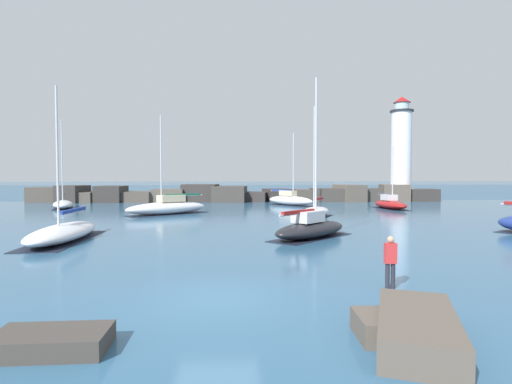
{
  "coord_description": "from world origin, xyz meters",
  "views": [
    {
      "loc": [
        0.44,
        -11.65,
        3.57
      ],
      "look_at": [
        2.45,
        21.5,
        2.31
      ],
      "focal_mm": 28.0,
      "sensor_mm": 36.0,
      "label": 1
    }
  ],
  "objects": [
    {
      "name": "ground_plane",
      "position": [
        0.0,
        0.0,
        0.0
      ],
      "size": [
        600.0,
        600.0,
        0.0
      ],
      "primitive_type": "plane",
      "color": "#336084"
    },
    {
      "name": "sailboat_moored_7",
      "position": [
        18.09,
        31.77,
        0.57
      ],
      "size": [
        2.57,
        6.54,
        7.01
      ],
      "color": "maroon",
      "rests_on": "ground"
    },
    {
      "name": "breakwater_jetty",
      "position": [
        0.88,
        46.08,
        1.01
      ],
      "size": [
        58.5,
        6.75,
        2.49
      ],
      "color": "#4C443D",
      "rests_on": "ground"
    },
    {
      "name": "sailboat_moored_1",
      "position": [
        7.78,
        23.03,
        0.52
      ],
      "size": [
        4.34,
        5.79,
        9.66
      ],
      "color": "white",
      "rests_on": "ground"
    },
    {
      "name": "lighthouse",
      "position": [
        26.07,
        47.42,
        6.89
      ],
      "size": [
        4.03,
        4.03,
        15.65
      ],
      "color": "gray",
      "rests_on": "ground"
    },
    {
      "name": "foreground_rocks",
      "position": [
        2.71,
        -3.4,
        0.3
      ],
      "size": [
        10.18,
        3.83,
        0.66
      ],
      "color": "brown",
      "rests_on": "ground"
    },
    {
      "name": "sailboat_moored_2",
      "position": [
        7.68,
        37.79,
        0.7
      ],
      "size": [
        5.88,
        6.84,
        8.98
      ],
      "color": "silver",
      "rests_on": "ground"
    },
    {
      "name": "sailboat_moored_3",
      "position": [
        5.05,
        11.35,
        0.59
      ],
      "size": [
        5.9,
        5.85,
        9.39
      ],
      "color": "black",
      "rests_on": "ground"
    },
    {
      "name": "person_on_rocks",
      "position": [
        5.47,
        0.66,
        0.94
      ],
      "size": [
        0.36,
        0.22,
        1.69
      ],
      "color": "#282833",
      "rests_on": "ground"
    },
    {
      "name": "sailboat_moored_4",
      "position": [
        -5.66,
        26.69,
        0.68
      ],
      "size": [
        7.91,
        6.77,
        9.32
      ],
      "color": "white",
      "rests_on": "ground"
    },
    {
      "name": "sailboat_moored_5",
      "position": [
        -18.55,
        34.38,
        0.51
      ],
      "size": [
        3.99,
        6.4,
        9.88
      ],
      "color": "silver",
      "rests_on": "ground"
    },
    {
      "name": "open_sea_beyond",
      "position": [
        0.0,
        105.97,
        0.0
      ],
      "size": [
        400.0,
        116.0,
        0.01
      ],
      "color": "#235175",
      "rests_on": "ground"
    },
    {
      "name": "sailboat_moored_0",
      "position": [
        -8.98,
        11.14,
        0.48
      ],
      "size": [
        2.57,
        7.95,
        8.47
      ],
      "color": "white",
      "rests_on": "ground"
    }
  ]
}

